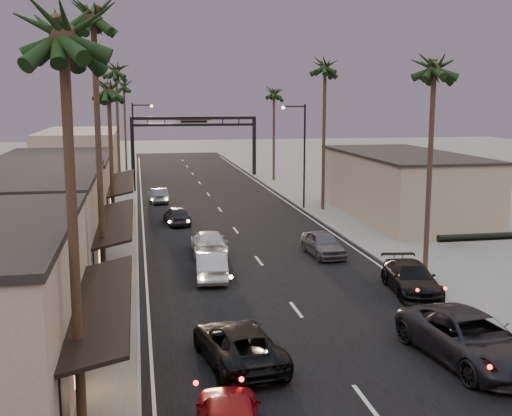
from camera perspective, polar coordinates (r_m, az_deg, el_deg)
name	(u,v)px	position (r m, az deg, el deg)	size (l,w,h in m)	color
ground	(230,223)	(49.47, -2.34, -1.32)	(200.00, 200.00, 0.00)	slate
road	(221,212)	(54.34, -3.10, -0.32)	(14.00, 120.00, 0.02)	black
sidewalk_left	(110,201)	(60.85, -12.87, 0.59)	(5.00, 92.00, 0.12)	slate
sidewalk_right	(308,196)	(62.96, 4.67, 1.10)	(5.00, 92.00, 0.12)	slate
storefront_mid	(19,230)	(35.25, -20.33, -1.88)	(8.00, 14.00, 5.50)	gray
storefront_far	(56,191)	(50.91, -17.34, 1.41)	(8.00, 16.00, 5.00)	tan
storefront_dist	(81,158)	(73.60, -15.31, 4.34)	(8.00, 20.00, 6.00)	gray
building_right	(402,186)	(52.86, 12.84, 1.91)	(8.00, 18.00, 5.00)	gray
arch	(194,131)	(78.46, -5.53, 6.81)	(15.20, 0.40, 7.27)	black
streetlight_right	(301,148)	(54.98, 4.05, 5.38)	(2.13, 0.30, 9.00)	black
streetlight_left	(136,140)	(66.19, -10.60, 5.98)	(2.13, 0.30, 9.00)	black
palm_la	(62,18)	(17.26, -16.83, 15.89)	(3.20, 3.20, 13.20)	#38281C
palm_lb	(93,8)	(30.36, -14.31, 16.85)	(3.20, 3.20, 15.20)	#38281C
palm_lc	(108,83)	(44.11, -13.00, 10.78)	(3.20, 3.20, 12.20)	#38281C
palm_ld	(116,67)	(63.15, -12.36, 12.18)	(3.20, 3.20, 14.20)	#38281C
palm_ra	(435,60)	(35.66, 15.60, 12.55)	(3.20, 3.20, 13.20)	#38281C
palm_rb	(325,62)	(54.39, 6.17, 12.78)	(3.20, 3.20, 14.20)	#38281C
palm_rc	(274,89)	(73.71, 1.62, 10.50)	(3.20, 3.20, 12.20)	#38281C
palm_far	(124,83)	(86.10, -11.69, 10.84)	(3.20, 3.20, 13.20)	#38281C
oncoming_pickup	(238,344)	(23.56, -1.59, -12.02)	(2.47, 5.37, 1.49)	black
oncoming_silver	(211,265)	(34.16, -3.99, -5.09)	(1.58, 4.54, 1.50)	#A9A9AF
oncoming_white	(209,243)	(39.53, -4.21, -3.08)	(2.04, 5.01, 1.45)	silver
oncoming_dgrey	(177,215)	(48.96, -7.04, -0.66)	(1.66, 4.12, 1.40)	black
oncoming_grey_far	(158,195)	(59.56, -8.66, 1.12)	(1.41, 4.05, 1.33)	#535359
curbside_near	(471,338)	(24.92, 18.54, -10.94)	(2.95, 6.41, 1.78)	black
curbside_black	(411,278)	(32.61, 13.62, -6.08)	(2.07, 5.10, 1.48)	black
curbside_grey	(323,244)	(39.22, 5.97, -3.18)	(1.76, 4.37, 1.49)	#535257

